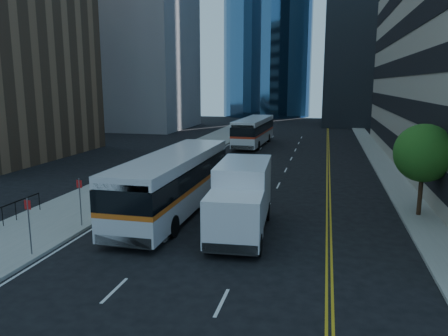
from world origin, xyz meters
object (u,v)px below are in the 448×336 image
(bus_rear, at_px, (254,131))
(box_truck, at_px, (241,198))
(bus_front, at_px, (174,181))
(street_tree, at_px, (424,153))

(bus_rear, relative_size, box_truck, 1.74)
(bus_front, distance_m, bus_rear, 29.05)
(bus_rear, bearing_deg, bus_front, -87.79)
(street_tree, bearing_deg, box_truck, -152.21)
(street_tree, distance_m, bus_front, 13.92)
(bus_front, bearing_deg, street_tree, 9.68)
(street_tree, distance_m, bus_rear, 30.19)
(street_tree, height_order, box_truck, street_tree)
(street_tree, xyz_separation_m, bus_rear, (-13.76, 26.81, -1.85))
(bus_rear, bearing_deg, street_tree, -60.88)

